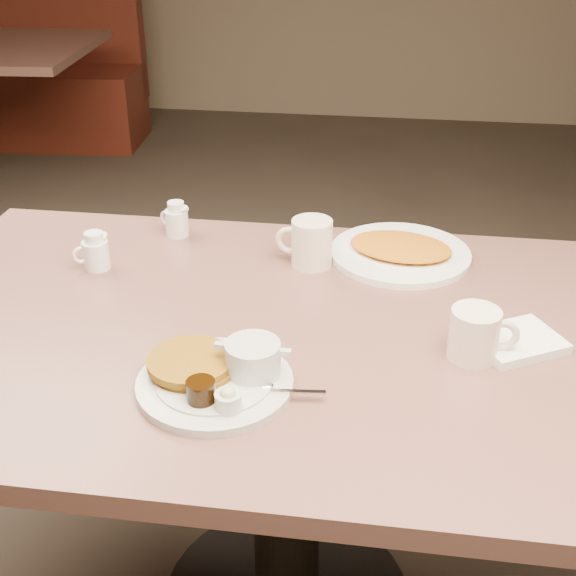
# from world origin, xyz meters

# --- Properties ---
(diner_table) EXTENTS (1.50, 0.90, 0.75)m
(diner_table) POSITION_xyz_m (0.00, 0.00, 0.58)
(diner_table) COLOR #84564C
(diner_table) RESTS_ON ground
(main_plate) EXTENTS (0.31, 0.26, 0.07)m
(main_plate) POSITION_xyz_m (-0.08, -0.19, 0.77)
(main_plate) COLOR silver
(main_plate) RESTS_ON diner_table
(coffee_mug_near) EXTENTS (0.12, 0.09, 0.09)m
(coffee_mug_near) POSITION_xyz_m (0.33, -0.05, 0.80)
(coffee_mug_near) COLOR white
(coffee_mug_near) RESTS_ON diner_table
(napkin) EXTENTS (0.18, 0.17, 0.02)m
(napkin) POSITION_xyz_m (0.40, -0.00, 0.76)
(napkin) COLOR white
(napkin) RESTS_ON diner_table
(coffee_mug_far) EXTENTS (0.13, 0.09, 0.10)m
(coffee_mug_far) POSITION_xyz_m (0.01, 0.25, 0.80)
(coffee_mug_far) COLOR white
(coffee_mug_far) RESTS_ON diner_table
(creamer_left) EXTENTS (0.08, 0.06, 0.08)m
(creamer_left) POSITION_xyz_m (-0.42, 0.18, 0.79)
(creamer_left) COLOR white
(creamer_left) RESTS_ON diner_table
(creamer_right) EXTENTS (0.07, 0.06, 0.08)m
(creamer_right) POSITION_xyz_m (-0.30, 0.36, 0.79)
(creamer_right) COLOR white
(creamer_right) RESTS_ON diner_table
(hash_plate) EXTENTS (0.36, 0.36, 0.04)m
(hash_plate) POSITION_xyz_m (0.20, 0.32, 0.76)
(hash_plate) COLOR white
(hash_plate) RESTS_ON diner_table
(booth_back_left) EXTENTS (1.47, 1.69, 1.12)m
(booth_back_left) POSITION_xyz_m (-2.05, 3.14, 0.41)
(booth_back_left) COLOR #5D2115
(booth_back_left) RESTS_ON ground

